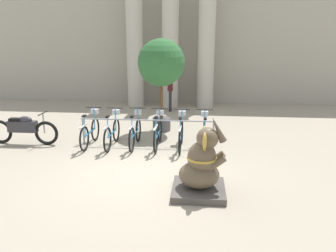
{
  "coord_description": "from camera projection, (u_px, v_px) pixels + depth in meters",
  "views": [
    {
      "loc": [
        1.28,
        -6.89,
        2.98
      ],
      "look_at": [
        0.58,
        0.44,
        1.0
      ],
      "focal_mm": 35.0,
      "sensor_mm": 36.0,
      "label": 1
    }
  ],
  "objects": [
    {
      "name": "bicycle_2",
      "position": [
        135.0,
        132.0,
        9.24
      ],
      "size": [
        0.48,
        1.66,
        1.03
      ],
      "color": "black",
      "rests_on": "ground_plane"
    },
    {
      "name": "column_left",
      "position": [
        135.0,
        47.0,
        14.28
      ],
      "size": [
        0.9,
        0.9,
        5.16
      ],
      "color": "#BCB7A8",
      "rests_on": "ground_plane"
    },
    {
      "name": "column_right",
      "position": [
        206.0,
        47.0,
        14.0
      ],
      "size": [
        0.9,
        0.9,
        5.16
      ],
      "color": "#BCB7A8",
      "rests_on": "ground_plane"
    },
    {
      "name": "bicycle_0",
      "position": [
        90.0,
        131.0,
        9.33
      ],
      "size": [
        0.48,
        1.66,
        1.03
      ],
      "color": "black",
      "rests_on": "ground_plane"
    },
    {
      "name": "person_pedestrian",
      "position": [
        170.0,
        85.0,
        13.55
      ],
      "size": [
        0.24,
        0.47,
        1.79
      ],
      "color": "#28282D",
      "rests_on": "ground_plane"
    },
    {
      "name": "building_facade",
      "position": [
        172.0,
        38.0,
        15.01
      ],
      "size": [
        20.0,
        0.2,
        6.0
      ],
      "color": "#A39E8E",
      "rests_on": "ground_plane"
    },
    {
      "name": "ground_plane",
      "position": [
        141.0,
        172.0,
        7.52
      ],
      "size": [
        60.0,
        60.0,
        0.0
      ],
      "primitive_type": "plane",
      "color": "#9E937F"
    },
    {
      "name": "bicycle_5",
      "position": [
        204.0,
        134.0,
        9.04
      ],
      "size": [
        0.48,
        1.66,
        1.03
      ],
      "color": "black",
      "rests_on": "ground_plane"
    },
    {
      "name": "column_middle",
      "position": [
        170.0,
        47.0,
        14.14
      ],
      "size": [
        0.9,
        0.9,
        5.16
      ],
      "color": "#BCB7A8",
      "rests_on": "ground_plane"
    },
    {
      "name": "potted_tree",
      "position": [
        161.0,
        65.0,
        10.39
      ],
      "size": [
        1.5,
        1.5,
        2.99
      ],
      "color": "#4C4C4C",
      "rests_on": "ground_plane"
    },
    {
      "name": "bike_rack",
      "position": [
        147.0,
        125.0,
        9.25
      ],
      "size": [
        3.84,
        0.05,
        0.77
      ],
      "color": "gray",
      "rests_on": "ground_plane"
    },
    {
      "name": "bicycle_1",
      "position": [
        112.0,
        132.0,
        9.24
      ],
      "size": [
        0.48,
        1.66,
        1.03
      ],
      "color": "black",
      "rests_on": "ground_plane"
    },
    {
      "name": "motorcycle",
      "position": [
        23.0,
        129.0,
        9.41
      ],
      "size": [
        2.09,
        0.55,
        0.94
      ],
      "color": "black",
      "rests_on": "ground_plane"
    },
    {
      "name": "bicycle_3",
      "position": [
        158.0,
        133.0,
        9.18
      ],
      "size": [
        0.48,
        1.66,
        1.03
      ],
      "color": "black",
      "rests_on": "ground_plane"
    },
    {
      "name": "elephant_statue",
      "position": [
        201.0,
        168.0,
        6.37
      ],
      "size": [
        1.03,
        1.03,
        1.59
      ],
      "color": "#4C4742",
      "rests_on": "ground_plane"
    },
    {
      "name": "bicycle_4",
      "position": [
        181.0,
        134.0,
        9.07
      ],
      "size": [
        0.48,
        1.66,
        1.03
      ],
      "color": "black",
      "rests_on": "ground_plane"
    }
  ]
}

